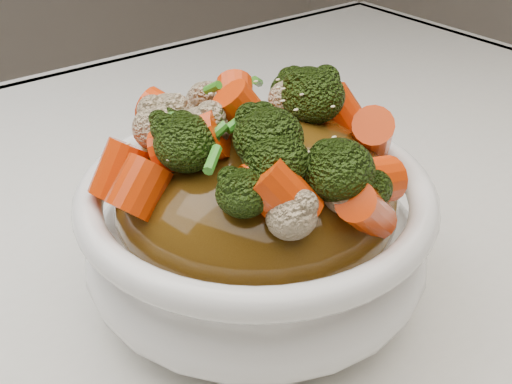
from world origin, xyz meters
TOP-DOWN VIEW (x-y plane):
  - tablecloth at (0.00, 0.00)m, footprint 1.20×0.80m
  - bowl at (0.05, -0.04)m, footprint 0.27×0.27m
  - sauce_base at (0.05, -0.04)m, footprint 0.22×0.22m
  - carrots at (0.05, -0.04)m, footprint 0.22×0.22m
  - broccoli at (0.05, -0.04)m, footprint 0.22×0.22m
  - cauliflower at (0.05, -0.04)m, footprint 0.22×0.22m
  - scallions at (0.05, -0.04)m, footprint 0.16×0.16m
  - sesame_seeds at (0.05, -0.04)m, footprint 0.20×0.20m

SIDE VIEW (x-z plane):
  - tablecloth at x=0.00m, z-range 0.71..0.75m
  - bowl at x=0.05m, z-range 0.75..0.83m
  - sauce_base at x=0.05m, z-range 0.77..0.86m
  - cauliflower at x=0.05m, z-range 0.86..0.89m
  - broccoli at x=0.05m, z-range 0.86..0.90m
  - carrots at x=0.05m, z-range 0.86..0.90m
  - scallions at x=0.05m, z-range 0.87..0.89m
  - sesame_seeds at x=0.05m, z-range 0.88..0.88m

